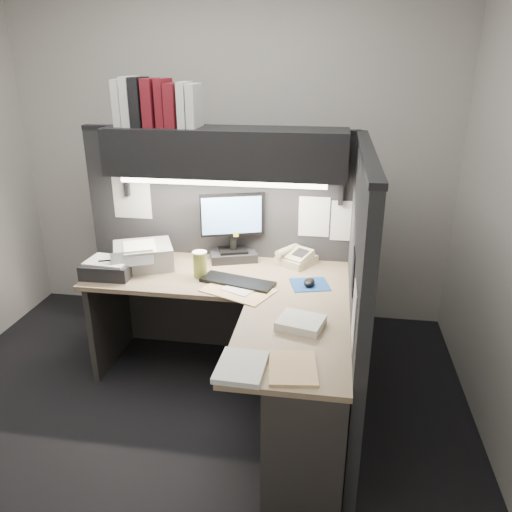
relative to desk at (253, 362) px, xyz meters
name	(u,v)px	position (x,y,z in m)	size (l,w,h in m)	color
floor	(185,417)	(-0.43, 0.00, -0.44)	(3.50, 3.50, 0.00)	black
wall_back	(231,155)	(-0.43, 1.50, 0.91)	(3.50, 0.04, 2.70)	beige
partition_back	(220,244)	(-0.40, 0.93, 0.36)	(1.90, 0.06, 1.60)	black
partition_right	(356,299)	(0.55, 0.18, 0.36)	(0.06, 1.50, 1.60)	black
desk	(253,362)	(0.00, 0.00, 0.00)	(1.70, 1.53, 0.73)	#997C61
overhead_shelf	(226,152)	(-0.30, 0.75, 1.06)	(1.55, 0.34, 0.30)	black
task_light_tube	(221,183)	(-0.30, 0.61, 0.89)	(0.04, 0.04, 1.32)	white
monitor	(233,234)	(-0.28, 0.82, 0.48)	(0.43, 0.29, 0.48)	black
keyboard	(238,282)	(-0.17, 0.43, 0.30)	(0.47, 0.16, 0.02)	black
mousepad	(310,285)	(0.28, 0.48, 0.29)	(0.23, 0.21, 0.00)	navy
mouse	(309,282)	(0.28, 0.47, 0.31)	(0.07, 0.11, 0.04)	black
telephone	(296,258)	(0.17, 0.82, 0.33)	(0.21, 0.22, 0.09)	#BEB892
coffee_cup	(200,265)	(-0.43, 0.50, 0.37)	(0.09, 0.09, 0.16)	#AEA245
printer	(143,256)	(-0.86, 0.61, 0.36)	(0.38, 0.32, 0.15)	gray
notebook_stack	(109,268)	(-1.03, 0.43, 0.33)	(0.32, 0.26, 0.09)	black
open_folder	(238,290)	(-0.15, 0.32, 0.29)	(0.41, 0.27, 0.01)	#DEB87D
paper_stack_a	(301,323)	(0.26, -0.06, 0.31)	(0.23, 0.20, 0.04)	white
paper_stack_b	(241,367)	(0.02, -0.50, 0.30)	(0.22, 0.27, 0.03)	white
manila_stack	(293,368)	(0.26, -0.46, 0.29)	(0.22, 0.28, 0.02)	#DEB87D
binder_row	(156,103)	(-0.74, 0.76, 1.35)	(0.54, 0.25, 0.30)	white
pinned_papers	(267,230)	(0.00, 0.56, 0.61)	(1.76, 1.31, 0.51)	white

